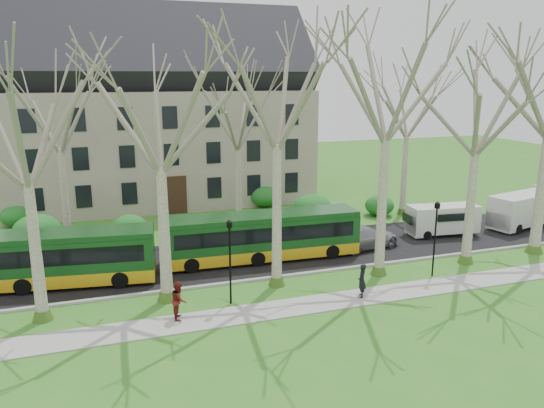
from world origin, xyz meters
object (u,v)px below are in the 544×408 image
at_px(sedan, 363,237).
at_px(van_b, 523,211).
at_px(pedestrian_b, 179,300).
at_px(pedestrian_a, 362,281).
at_px(van_a, 443,220).
at_px(bus_lead, 38,259).
at_px(bus_follow, 262,236).

bearing_deg(sedan, van_b, -99.19).
distance_m(sedan, pedestrian_b, 14.84).
height_order(van_b, pedestrian_a, van_b).
bearing_deg(pedestrian_a, van_b, 134.46).
height_order(van_a, van_b, van_b).
bearing_deg(van_a, bus_lead, -170.65).
xyz_separation_m(bus_lead, van_a, (26.69, 0.99, -0.45)).
bearing_deg(bus_follow, pedestrian_b, -130.72).
relative_size(bus_lead, van_b, 2.09).
distance_m(sedan, van_a, 6.93).
relative_size(bus_follow, sedan, 2.31).
bearing_deg(bus_lead, van_a, 9.95).
bearing_deg(van_b, bus_lead, 168.15).
bearing_deg(sedan, pedestrian_a, 139.61).
height_order(sedan, pedestrian_a, pedestrian_a).
bearing_deg(bus_lead, van_b, 9.14).
height_order(bus_follow, van_b, bus_follow).
distance_m(van_a, pedestrian_a, 13.45).
relative_size(sedan, van_a, 1.05).
distance_m(sedan, pedestrian_a, 8.19).
bearing_deg(sedan, bus_lead, 78.73).
bearing_deg(bus_follow, van_a, 5.66).
distance_m(bus_follow, van_b, 20.86).
relative_size(pedestrian_a, pedestrian_b, 0.97).
xyz_separation_m(van_a, van_b, (6.98, -0.22, 0.19)).
bearing_deg(van_a, bus_follow, -169.56).
bearing_deg(bus_lead, bus_follow, 8.77).
relative_size(sedan, pedestrian_a, 2.95).
bearing_deg(pedestrian_b, bus_lead, 56.28).
bearing_deg(van_b, pedestrian_a, -169.48).
bearing_deg(pedestrian_a, van_a, 147.37).
bearing_deg(bus_follow, pedestrian_a, -64.50).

